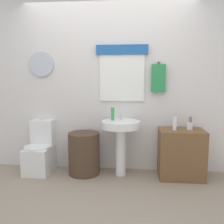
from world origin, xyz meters
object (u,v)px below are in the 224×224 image
at_px(laundry_hamper, 84,153).
at_px(pedestal_sink, 121,134).
at_px(soap_bottle, 113,114).
at_px(toothbrush_cup, 190,126).
at_px(toilet, 40,152).
at_px(lotion_bottle, 175,124).
at_px(wooden_cabinet, 181,154).

bearing_deg(laundry_hamper, pedestal_sink, 0.00).
distance_m(pedestal_sink, soap_bottle, 0.31).
relative_size(soap_bottle, toothbrush_cup, 1.01).
bearing_deg(toilet, pedestal_sink, -1.80).
bearing_deg(toothbrush_cup, toilet, 179.52).
height_order(lotion_bottle, toothbrush_cup, toothbrush_cup).
distance_m(toilet, pedestal_sink, 1.26).
bearing_deg(lotion_bottle, toothbrush_cup, 15.54).
xyz_separation_m(toilet, laundry_hamper, (0.68, -0.04, 0.01)).
bearing_deg(laundry_hamper, toothbrush_cup, 0.76).
distance_m(pedestal_sink, toothbrush_cup, 0.97).
distance_m(pedestal_sink, lotion_bottle, 0.76).
bearing_deg(lotion_bottle, pedestal_sink, 176.93).
bearing_deg(lotion_bottle, laundry_hamper, 178.21).
bearing_deg(soap_bottle, laundry_hamper, -173.15).
xyz_separation_m(laundry_hamper, wooden_cabinet, (1.39, 0.00, 0.04)).
xyz_separation_m(laundry_hamper, pedestal_sink, (0.54, 0.00, 0.30)).
xyz_separation_m(lotion_bottle, toothbrush_cup, (0.22, 0.06, -0.04)).
xyz_separation_m(soap_bottle, lotion_bottle, (0.87, -0.09, -0.11)).
height_order(soap_bottle, lotion_bottle, soap_bottle).
relative_size(wooden_cabinet, soap_bottle, 3.68).
bearing_deg(pedestal_sink, toilet, 178.20).
bearing_deg(wooden_cabinet, toilet, 178.94).
distance_m(laundry_hamper, soap_bottle, 0.72).
bearing_deg(toilet, wooden_cabinet, -1.06).
distance_m(toilet, lotion_bottle, 2.02).
height_order(laundry_hamper, pedestal_sink, pedestal_sink).
height_order(toilet, toothbrush_cup, toothbrush_cup).
relative_size(lotion_bottle, toothbrush_cup, 0.97).
bearing_deg(pedestal_sink, soap_bottle, 157.38).
distance_m(laundry_hamper, toothbrush_cup, 1.56).
relative_size(toilet, pedestal_sink, 0.98).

